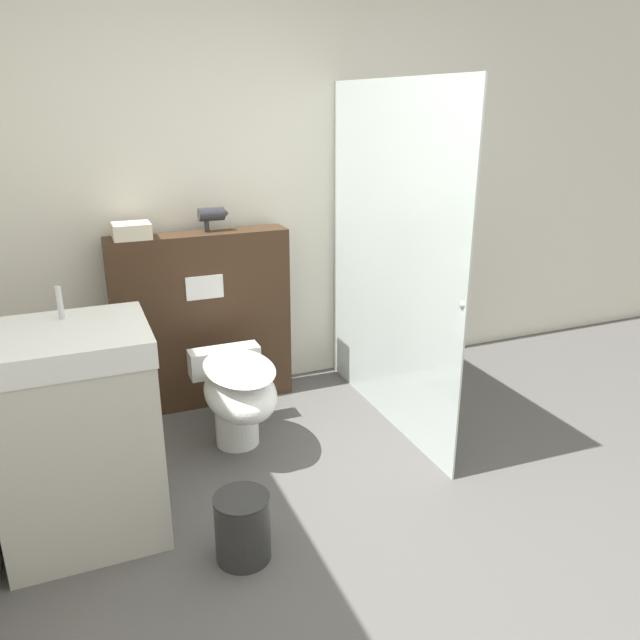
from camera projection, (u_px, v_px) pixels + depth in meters
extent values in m
plane|color=#565451|center=(434.00, 591.00, 2.44)|extent=(12.00, 12.00, 0.00)
cube|color=silver|center=(260.00, 195.00, 3.90)|extent=(8.00, 0.06, 2.50)
cube|color=#3D2819|center=(203.00, 320.00, 3.81)|extent=(1.06, 0.20, 1.08)
cube|color=white|center=(205.00, 288.00, 3.64)|extent=(0.22, 0.01, 0.14)
cube|color=silver|center=(389.00, 261.00, 3.49)|extent=(0.01, 1.52, 1.92)
sphere|color=#B2B2B7|center=(463.00, 305.00, 2.87)|extent=(0.04, 0.04, 0.04)
cylinder|color=white|center=(237.00, 416.00, 3.44)|extent=(0.24, 0.24, 0.33)
ellipsoid|color=white|center=(240.00, 392.00, 3.29)|extent=(0.37, 0.58, 0.26)
ellipsoid|color=white|center=(239.00, 368.00, 3.24)|extent=(0.36, 0.56, 0.02)
cube|color=white|center=(224.00, 361.00, 3.55)|extent=(0.40, 0.13, 0.15)
cube|color=beige|center=(80.00, 447.00, 2.64)|extent=(0.64, 0.54, 0.84)
cube|color=white|center=(65.00, 343.00, 2.49)|extent=(0.65, 0.55, 0.11)
cylinder|color=silver|center=(60.00, 303.00, 2.57)|extent=(0.02, 0.02, 0.14)
cylinder|color=#2D2D33|center=(211.00, 214.00, 3.65)|extent=(0.15, 0.08, 0.08)
cone|color=#2D2D33|center=(226.00, 213.00, 3.68)|extent=(0.03, 0.07, 0.07)
cylinder|color=#2D2D33|center=(207.00, 224.00, 3.66)|extent=(0.03, 0.03, 0.09)
cube|color=beige|center=(131.00, 231.00, 3.47)|extent=(0.21, 0.17, 0.09)
cylinder|color=#2D2D2D|center=(243.00, 529.00, 2.58)|extent=(0.23, 0.23, 0.28)
cylinder|color=#2D2D2D|center=(241.00, 499.00, 2.53)|extent=(0.23, 0.23, 0.01)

